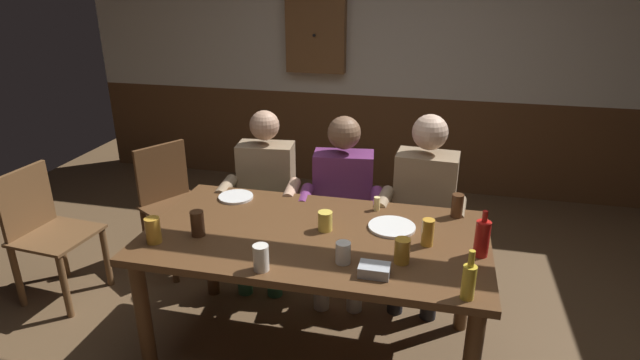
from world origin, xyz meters
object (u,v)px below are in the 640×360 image
at_px(person_0, 265,191).
at_px(plate_1, 236,197).
at_px(dining_table, 315,250).
at_px(pint_glass_4, 153,230).
at_px(pint_glass_6, 428,232).
at_px(chair_empty_near_left, 46,230).
at_px(person_2, 424,201).
at_px(pint_glass_0, 343,253).
at_px(bottle_0, 482,238).
at_px(pint_glass_2, 198,223).
at_px(pint_glass_3, 402,251).
at_px(bottle_1, 469,280).
at_px(chair_empty_near_right, 173,201).
at_px(pint_glass_7, 261,258).
at_px(table_candle, 377,204).
at_px(condiment_caddy, 374,270).
at_px(plate_0, 392,227).
at_px(pint_glass_5, 325,221).
at_px(person_1, 342,199).
at_px(wall_dart_cabinet, 316,35).
at_px(pint_glass_1, 457,206).

distance_m(person_0, plate_1, 0.39).
relative_size(dining_table, pint_glass_4, 13.30).
height_order(pint_glass_4, pint_glass_6, pint_glass_6).
bearing_deg(dining_table, chair_empty_near_left, 175.00).
relative_size(person_2, pint_glass_0, 11.71).
relative_size(person_0, bottle_0, 5.05).
height_order(pint_glass_2, pint_glass_3, pint_glass_2).
bearing_deg(bottle_1, pint_glass_0, 163.78).
relative_size(person_0, chair_empty_near_left, 1.36).
distance_m(bottle_1, pint_glass_6, 0.46).
bearing_deg(chair_empty_near_right, pint_glass_4, 56.37).
bearing_deg(pint_glass_3, person_0, 137.93).
distance_m(chair_empty_near_right, pint_glass_3, 2.00).
height_order(chair_empty_near_left, pint_glass_7, pint_glass_7).
xyz_separation_m(table_candle, pint_glass_0, (-0.08, -0.62, 0.01)).
bearing_deg(chair_empty_near_right, bottle_1, 90.95).
bearing_deg(table_candle, person_0, 156.66).
bearing_deg(bottle_1, person_2, 101.27).
relative_size(dining_table, condiment_caddy, 12.76).
distance_m(chair_empty_near_left, bottle_0, 2.71).
distance_m(chair_empty_near_right, plate_1, 0.86).
distance_m(dining_table, person_2, 0.90).
relative_size(plate_0, bottle_1, 1.11).
height_order(bottle_1, pint_glass_5, bottle_1).
bearing_deg(plate_0, table_candle, 117.46).
xyz_separation_m(person_0, bottle_0, (1.36, -0.74, 0.20)).
height_order(person_0, bottle_1, person_0).
relative_size(person_0, person_1, 1.01).
distance_m(dining_table, plate_0, 0.43).
distance_m(table_candle, pint_glass_4, 1.23).
bearing_deg(bottle_0, table_candle, 144.36).
distance_m(dining_table, pint_glass_6, 0.60).
xyz_separation_m(pint_glass_0, pint_glass_4, (-0.97, -0.03, 0.01)).
xyz_separation_m(person_0, plate_1, (-0.05, -0.38, 0.11)).
xyz_separation_m(plate_1, pint_glass_0, (0.77, -0.59, 0.05)).
relative_size(pint_glass_2, pint_glass_5, 1.29).
height_order(person_1, pint_glass_6, person_1).
distance_m(bottle_1, wall_dart_cabinet, 3.28).
height_order(person_2, pint_glass_1, person_2).
height_order(person_2, condiment_caddy, person_2).
distance_m(plate_1, bottle_0, 1.46).
xyz_separation_m(condiment_caddy, plate_1, (-0.93, 0.66, -0.02)).
distance_m(bottle_0, pint_glass_3, 0.40).
bearing_deg(pint_glass_7, bottle_0, 20.39).
bearing_deg(pint_glass_1, table_candle, -178.03).
bearing_deg(dining_table, pint_glass_5, 50.70).
bearing_deg(plate_1, plate_0, -10.67).
xyz_separation_m(chair_empty_near_right, pint_glass_1, (1.98, -0.39, 0.35)).
relative_size(person_1, table_candle, 14.83).
bearing_deg(pint_glass_3, bottle_1, -38.03).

